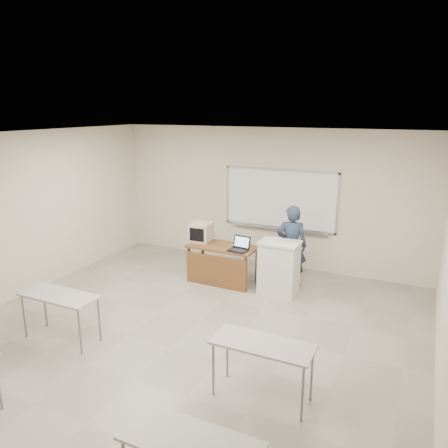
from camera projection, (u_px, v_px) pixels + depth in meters
The scene contains 10 objects.
floor at pixel (171, 347), 6.39m from camera, with size 7.00×8.00×0.01m, color gray.
whiteboard at pixel (280, 200), 9.34m from camera, with size 2.48×0.10×1.31m.
student_desks at pixel (107, 352), 5.04m from camera, with size 4.40×2.20×0.73m.
instructor_desk at pixel (220, 258), 8.59m from camera, with size 1.36×0.68×0.75m.
podium at pixel (279, 268), 8.10m from camera, with size 0.73×0.53×1.02m.
crt_monitor at pixel (201, 232), 8.92m from camera, with size 0.41×0.46×0.39m.
laptop at pixel (239, 247), 8.34m from camera, with size 0.35×0.33×0.26m.
mouse at pixel (233, 245), 8.58m from camera, with size 0.10×0.07×0.04m, color #A5A6AC.
keyboard at pixel (289, 241), 7.98m from camera, with size 0.42×0.14×0.02m, color #B5A891.
presenter at pixel (291, 246), 8.43m from camera, with size 0.59×0.39×1.61m, color black.
Camera 1 is at (3.15, -4.82, 3.40)m, focal length 35.00 mm.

